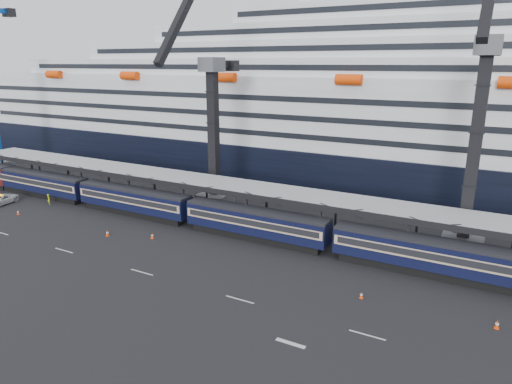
# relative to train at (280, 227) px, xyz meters

# --- Properties ---
(ground) EXTENTS (260.00, 260.00, 0.00)m
(ground) POSITION_rel_train_xyz_m (4.65, -10.00, -2.20)
(ground) COLOR black
(ground) RESTS_ON ground
(lane_markings) EXTENTS (111.00, 4.27, 0.02)m
(lane_markings) POSITION_rel_train_xyz_m (12.80, -15.23, -2.19)
(lane_markings) COLOR beige
(lane_markings) RESTS_ON ground
(train) EXTENTS (133.05, 3.00, 4.05)m
(train) POSITION_rel_train_xyz_m (0.00, 0.00, 0.00)
(train) COLOR black
(train) RESTS_ON ground
(canopy) EXTENTS (130.00, 6.25, 5.53)m
(canopy) POSITION_rel_train_xyz_m (4.65, 4.00, 3.05)
(canopy) COLOR gray
(canopy) RESTS_ON ground
(cruise_ship) EXTENTS (214.09, 28.84, 34.00)m
(cruise_ship) POSITION_rel_train_xyz_m (3.57, 35.99, 10.14)
(cruise_ship) COLOR black
(cruise_ship) RESTS_ON ground
(crane_dark_near) EXTENTS (4.50, 17.75, 35.08)m
(crane_dark_near) POSITION_rel_train_xyz_m (-15.35, 8.59, 9.73)
(crane_dark_near) COLOR #4F5157
(crane_dark_near) RESTS_ON ground
(crane_dark_mid) EXTENTS (4.50, 18.24, 39.64)m
(crane_dark_mid) POSITION_rel_train_xyz_m (19.65, 7.59, 11.16)
(crane_dark_mid) COLOR #4F5157
(crane_dark_mid) RESTS_ON ground
(pickup_truck) EXTENTS (3.19, 5.53, 1.45)m
(pickup_truck) POSITION_rel_train_xyz_m (-45.08, -6.32, -1.48)
(pickup_truck) COLOR silver
(pickup_truck) RESTS_ON ground
(worker) EXTENTS (0.71, 0.66, 1.63)m
(worker) POSITION_rel_train_xyz_m (-38.57, -2.65, -1.39)
(worker) COLOR #B3DA0B
(worker) RESTS_ON ground
(traffic_cone_a) EXTENTS (0.37, 0.37, 0.73)m
(traffic_cone_a) POSITION_rel_train_xyz_m (-38.23, -8.17, -1.84)
(traffic_cone_a) COLOR #FF4408
(traffic_cone_a) RESTS_ON ground
(traffic_cone_b) EXTENTS (0.38, 0.38, 0.76)m
(traffic_cone_b) POSITION_rel_train_xyz_m (-14.83, -6.05, -1.82)
(traffic_cone_b) COLOR #FF4408
(traffic_cone_b) RESTS_ON ground
(traffic_cone_c) EXTENTS (0.41, 0.41, 0.82)m
(traffic_cone_c) POSITION_rel_train_xyz_m (-20.43, -8.12, -1.80)
(traffic_cone_c) COLOR #FF4408
(traffic_cone_c) RESTS_ON ground
(traffic_cone_d) EXTENTS (0.34, 0.34, 0.68)m
(traffic_cone_d) POSITION_rel_train_xyz_m (12.50, -8.30, -1.87)
(traffic_cone_d) COLOR #FF4408
(traffic_cone_d) RESTS_ON ground
(traffic_cone_e) EXTENTS (0.40, 0.40, 0.80)m
(traffic_cone_e) POSITION_rel_train_xyz_m (23.82, -7.88, -1.81)
(traffic_cone_e) COLOR #FF4408
(traffic_cone_e) RESTS_ON ground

